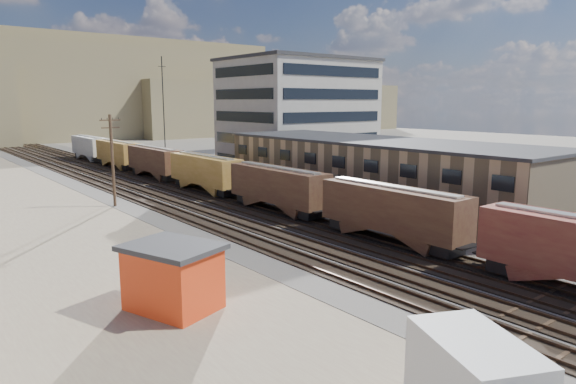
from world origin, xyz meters
TOP-DOWN VIEW (x-y plane):
  - ground at (0.00, 0.00)m, footprint 300.00×300.00m
  - ballast_bed at (0.00, 50.00)m, footprint 18.00×200.00m
  - dirt_yard at (-20.00, 40.00)m, footprint 24.00×180.00m
  - asphalt_lot at (22.00, 35.00)m, footprint 26.00×120.00m
  - rail_tracks at (-0.55, 50.00)m, footprint 11.40×200.00m
  - freight_train at (3.80, 36.19)m, footprint 3.00×119.74m
  - warehouse at (14.98, 25.00)m, footprint 12.40×40.40m
  - office_tower at (27.95, 54.95)m, footprint 22.60×18.60m
  - utility_pole_north at (-8.50, 42.00)m, footprint 2.20×0.32m
  - radio_mast at (6.00, 60.00)m, footprint 1.20×0.16m
  - maintenance_shed at (-16.08, 11.92)m, footprint 5.34×6.04m
  - parked_car_white at (24.67, 8.09)m, footprint 4.10×5.14m
  - parked_car_silver at (23.29, 7.62)m, footprint 5.64×3.00m
  - parked_car_blue at (24.63, 41.24)m, footprint 5.12×5.71m
  - parked_car_far at (31.84, 53.91)m, footprint 2.22×5.12m

SIDE VIEW (x-z plane):
  - ground at x=0.00m, z-range 0.00..0.00m
  - dirt_yard at x=-20.00m, z-range 0.00..0.03m
  - asphalt_lot at x=22.00m, z-range 0.00..0.04m
  - ballast_bed at x=0.00m, z-range 0.00..0.06m
  - rail_tracks at x=-0.55m, z-range -0.01..0.23m
  - parked_car_blue at x=24.63m, z-range 0.00..1.47m
  - parked_car_silver at x=23.29m, z-range 0.00..1.56m
  - parked_car_white at x=24.67m, z-range 0.00..1.64m
  - parked_car_far at x=31.84m, z-range 0.00..1.72m
  - maintenance_shed at x=-16.08m, z-range 0.04..3.73m
  - freight_train at x=3.80m, z-range 0.56..5.02m
  - warehouse at x=14.98m, z-range 0.03..7.28m
  - utility_pole_north at x=-8.50m, z-range 0.30..10.30m
  - radio_mast at x=6.00m, z-range 0.12..18.12m
  - office_tower at x=27.95m, z-range 0.04..18.49m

